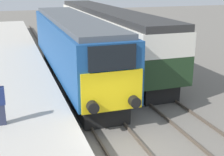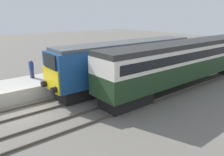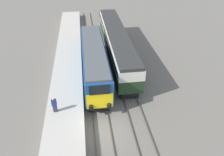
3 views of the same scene
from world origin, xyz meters
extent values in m
plane|color=slate|center=(0.00, 0.00, 0.00)|extent=(120.00, 120.00, 0.00)
cube|color=#B7B2A8|center=(-3.30, 8.00, 0.50)|extent=(3.50, 50.00, 1.01)
cube|color=#4C4238|center=(-0.72, 5.00, 0.07)|extent=(0.07, 60.00, 0.14)
cube|color=#4C4238|center=(0.72, 5.00, 0.07)|extent=(0.07, 60.00, 0.14)
cube|color=#4C4238|center=(2.68, 5.00, 0.07)|extent=(0.07, 60.00, 0.14)
cube|color=#4C4238|center=(4.12, 5.00, 0.07)|extent=(0.07, 60.00, 0.14)
cube|color=black|center=(0.00, 4.46, 0.50)|extent=(2.03, 4.00, 1.00)
cube|color=black|center=(0.00, 14.01, 0.50)|extent=(2.03, 4.00, 1.00)
cube|color=navy|center=(0.00, 9.23, 2.34)|extent=(2.70, 14.54, 2.68)
cube|color=yellow|center=(0.00, 1.92, 1.80)|extent=(2.48, 0.10, 1.61)
cube|color=black|center=(0.00, 1.92, 3.14)|extent=(1.89, 0.10, 0.96)
cube|color=#4C5156|center=(0.00, 9.23, 3.80)|extent=(2.38, 13.96, 0.24)
cylinder|color=black|center=(-0.85, 1.71, 1.35)|extent=(0.44, 0.35, 0.44)
cylinder|color=black|center=(0.85, 1.71, 1.35)|extent=(0.44, 0.35, 0.44)
cube|color=black|center=(3.40, 5.89, 0.47)|extent=(1.89, 3.60, 0.95)
cube|color=black|center=(3.40, 21.29, 0.47)|extent=(1.89, 3.60, 0.95)
cube|color=#1E381E|center=(3.40, 13.59, 1.69)|extent=(2.70, 19.80, 1.49)
cube|color=silver|center=(3.40, 13.59, 3.02)|extent=(2.71, 19.80, 1.17)
cube|color=black|center=(3.40, 13.59, 3.02)|extent=(2.75, 19.01, 0.64)
cube|color=#2D2D2D|center=(3.40, 13.59, 3.79)|extent=(2.48, 19.80, 0.36)
cube|color=#2D334C|center=(-4.15, 2.01, 1.39)|extent=(0.36, 0.24, 0.76)
cube|color=navy|center=(-4.15, 2.01, 2.08)|extent=(0.44, 0.26, 0.63)
sphere|color=beige|center=(-4.15, 2.01, 2.50)|extent=(0.20, 0.20, 0.20)
camera|label=1|loc=(-3.63, -8.81, 5.88)|focal=50.00mm
camera|label=2|loc=(13.89, -3.82, 6.19)|focal=35.00mm
camera|label=3|loc=(-1.03, -13.75, 14.84)|focal=35.00mm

